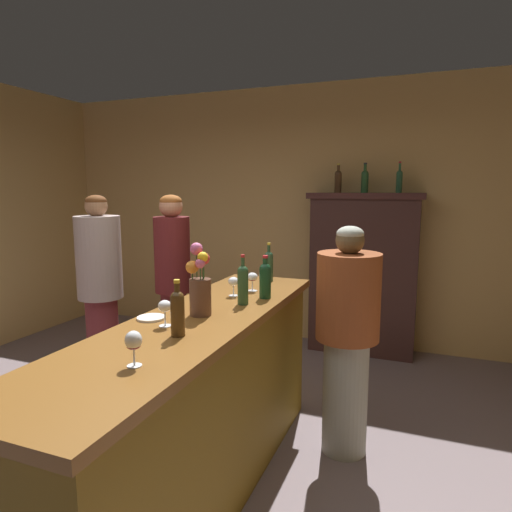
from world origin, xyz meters
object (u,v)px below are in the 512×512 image
(display_cabinet, at_px, (363,271))
(wine_glass_rear, at_px, (233,282))
(wine_bottle_merlot, at_px, (178,311))
(bartender, at_px, (347,334))
(flower_arrangement, at_px, (200,285))
(cheese_plate, at_px, (151,318))
(wine_glass_mid, at_px, (165,307))
(patron_in_grey, at_px, (101,290))
(wine_glass_front, at_px, (134,342))
(display_bottle_midleft, at_px, (365,180))
(wine_bottle_malbec, at_px, (265,278))
(patron_redhead, at_px, (173,281))
(bar_counter, at_px, (198,408))
(wine_bottle_syrah, at_px, (243,283))
(wine_glass_spare, at_px, (252,278))
(display_bottle_left, at_px, (338,180))
(display_bottle_center, at_px, (399,180))
(wine_bottle_rose, at_px, (269,265))

(display_cabinet, xyz_separation_m, wine_glass_rear, (-0.54, -2.06, 0.24))
(wine_bottle_merlot, distance_m, bartender, 1.23)
(flower_arrangement, height_order, cheese_plate, flower_arrangement)
(wine_glass_mid, distance_m, patron_in_grey, 1.54)
(bartender, bearing_deg, cheese_plate, 56.67)
(wine_glass_front, relative_size, display_bottle_midleft, 0.48)
(wine_bottle_malbec, relative_size, patron_redhead, 0.16)
(wine_bottle_malbec, distance_m, wine_glass_rear, 0.21)
(patron_redhead, bearing_deg, wine_glass_rear, 8.32)
(patron_in_grey, bearing_deg, display_bottle_midleft, 60.67)
(display_bottle_midleft, xyz_separation_m, bartender, (0.17, -1.87, -1.00))
(bar_counter, distance_m, patron_redhead, 1.55)
(wine_bottle_syrah, bearing_deg, wine_bottle_merlot, -95.21)
(wine_glass_spare, height_order, bartender, bartender)
(wine_glass_front, xyz_separation_m, display_bottle_left, (0.15, 3.25, 0.68))
(wine_bottle_merlot, distance_m, wine_bottle_syrah, 0.64)
(patron_redhead, bearing_deg, wine_glass_spare, 17.78)
(display_bottle_center, xyz_separation_m, patron_in_grey, (-2.12, -1.83, -0.89))
(display_cabinet, bearing_deg, display_bottle_midleft, 180.00)
(wine_glass_front, height_order, cheese_plate, wine_glass_front)
(wine_bottle_malbec, distance_m, display_bottle_midleft, 2.16)
(wine_bottle_malbec, distance_m, cheese_plate, 0.77)
(wine_bottle_merlot, relative_size, wine_glass_rear, 2.15)
(wine_glass_mid, bearing_deg, bar_counter, 67.12)
(cheese_plate, xyz_separation_m, display_bottle_center, (1.06, 2.69, 0.76))
(display_cabinet, distance_m, wine_glass_mid, 2.84)
(display_bottle_center, height_order, bartender, display_bottle_center)
(bar_counter, relative_size, wine_glass_rear, 19.52)
(wine_bottle_rose, xyz_separation_m, patron_in_grey, (-1.32, -0.29, -0.24))
(wine_glass_spare, height_order, display_bottle_left, display_bottle_left)
(patron_redhead, bearing_deg, cheese_plate, -16.44)
(wine_bottle_malbec, distance_m, wine_glass_spare, 0.21)
(display_cabinet, relative_size, patron_redhead, 1.01)
(flower_arrangement, relative_size, display_bottle_center, 1.29)
(wine_glass_mid, xyz_separation_m, flower_arrangement, (0.07, 0.24, 0.07))
(wine_bottle_rose, relative_size, bartender, 0.20)
(wine_glass_front, distance_m, bartender, 1.53)
(wine_glass_mid, distance_m, patron_redhead, 1.62)
(bar_counter, height_order, wine_bottle_merlot, wine_bottle_merlot)
(wine_bottle_rose, distance_m, display_bottle_midleft, 1.74)
(wine_glass_spare, bearing_deg, wine_bottle_rose, 90.83)
(wine_glass_front, height_order, display_bottle_midleft, display_bottle_midleft)
(display_cabinet, xyz_separation_m, wine_glass_mid, (-0.60, -2.77, 0.25))
(wine_bottle_rose, relative_size, wine_bottle_merlot, 1.08)
(display_bottle_midleft, relative_size, bartender, 0.20)
(wine_bottle_rose, xyz_separation_m, wine_glass_spare, (0.00, -0.34, -0.04))
(wine_bottle_rose, distance_m, wine_bottle_malbec, 0.52)
(wine_bottle_merlot, distance_m, cheese_plate, 0.35)
(wine_glass_rear, distance_m, display_bottle_center, 2.34)
(wine_bottle_syrah, bearing_deg, wine_glass_rear, 129.00)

